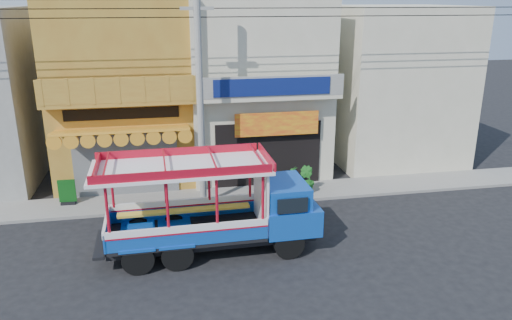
{
  "coord_description": "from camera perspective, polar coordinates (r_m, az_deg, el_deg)",
  "views": [
    {
      "loc": [
        -2.39,
        -15.16,
        7.98
      ],
      "look_at": [
        0.98,
        2.5,
        2.09
      ],
      "focal_mm": 35.0,
      "sensor_mm": 36.0,
      "label": 1
    }
  ],
  "objects": [
    {
      "name": "ground",
      "position": [
        17.3,
        -1.65,
        -9.34
      ],
      "size": [
        90.0,
        90.0,
        0.0
      ],
      "primitive_type": "plane",
      "color": "black",
      "rests_on": "ground"
    },
    {
      "name": "sidewalk",
      "position": [
        20.87,
        -3.42,
        -4.2
      ],
      "size": [
        30.0,
        2.0,
        0.12
      ],
      "primitive_type": "cube",
      "color": "slate",
      "rests_on": "ground"
    },
    {
      "name": "shophouse_left",
      "position": [
        23.5,
        -14.72,
        8.06
      ],
      "size": [
        6.0,
        7.5,
        8.24
      ],
      "color": "#A26D24",
      "rests_on": "ground"
    },
    {
      "name": "shophouse_right",
      "position": [
        23.86,
        -0.05,
        8.79
      ],
      "size": [
        6.0,
        6.75,
        8.24
      ],
      "color": "beige",
      "rests_on": "ground"
    },
    {
      "name": "party_pilaster",
      "position": [
        20.45,
        -6.74,
        6.79
      ],
      "size": [
        0.35,
        0.3,
        8.0
      ],
      "primitive_type": "cube",
      "color": "beige",
      "rests_on": "ground"
    },
    {
      "name": "filler_building_right",
      "position": [
        26.15,
        15.35,
        8.3
      ],
      "size": [
        6.0,
        6.0,
        7.6
      ],
      "primitive_type": "cube",
      "color": "beige",
      "rests_on": "ground"
    },
    {
      "name": "utility_pole",
      "position": [
        18.76,
        -6.03,
        8.99
      ],
      "size": [
        28.0,
        0.26,
        9.0
      ],
      "color": "gray",
      "rests_on": "ground"
    },
    {
      "name": "songthaew_truck",
      "position": [
        16.14,
        -3.45,
        -5.24
      ],
      "size": [
        7.09,
        2.5,
        3.29
      ],
      "color": "black",
      "rests_on": "ground"
    },
    {
      "name": "green_sign",
      "position": [
        21.18,
        -20.75,
        -3.65
      ],
      "size": [
        0.66,
        0.32,
        1.02
      ],
      "color": "black",
      "rests_on": "sidewalk"
    },
    {
      "name": "potted_plant_a",
      "position": [
        20.67,
        1.5,
        -2.68
      ],
      "size": [
        1.16,
        1.08,
        1.03
      ],
      "primitive_type": "imported",
      "rotation": [
        0.0,
        0.0,
        0.36
      ],
      "color": "#195A1B",
      "rests_on": "sidewalk"
    },
    {
      "name": "potted_plant_b",
      "position": [
        21.02,
        5.86,
        -2.26
      ],
      "size": [
        0.79,
        0.8,
        1.14
      ],
      "primitive_type": "imported",
      "rotation": [
        0.0,
        0.0,
        2.31
      ],
      "color": "#195A1B",
      "rests_on": "sidewalk"
    },
    {
      "name": "potted_plant_c",
      "position": [
        21.42,
        4.21,
        -2.03
      ],
      "size": [
        0.7,
        0.7,
        0.99
      ],
      "primitive_type": "imported",
      "rotation": [
        0.0,
        0.0,
        4.4
      ],
      "color": "#195A1B",
      "rests_on": "sidewalk"
    }
  ]
}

